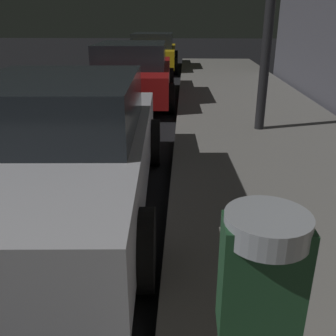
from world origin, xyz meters
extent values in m
cube|color=#1E4728|center=(4.34, -0.02, 1.42)|extent=(0.19, 0.11, 0.30)
cylinder|color=#999EA5|center=(4.34, -0.02, 1.56)|extent=(0.19, 0.19, 0.06)
cube|color=black|center=(4.29, -0.02, 1.46)|extent=(0.01, 0.08, 0.11)
cube|color=#B7B7BF|center=(2.85, 2.95, 0.57)|extent=(2.04, 4.38, 0.64)
cube|color=#1E2328|center=(2.85, 3.00, 1.15)|extent=(1.70, 2.06, 0.56)
cylinder|color=black|center=(1.86, 4.23, 0.33)|extent=(0.25, 0.67, 0.66)
cylinder|color=black|center=(3.70, 4.33, 0.33)|extent=(0.25, 0.67, 0.66)
cylinder|color=black|center=(3.84, 1.67, 0.33)|extent=(0.25, 0.67, 0.66)
cube|color=maroon|center=(2.85, 8.74, 0.57)|extent=(1.97, 4.43, 0.64)
cube|color=#1E2328|center=(2.86, 8.51, 1.15)|extent=(1.67, 2.23, 0.56)
cylinder|color=black|center=(1.89, 10.06, 0.33)|extent=(0.24, 0.67, 0.66)
cylinder|color=black|center=(3.71, 10.13, 0.33)|extent=(0.24, 0.67, 0.66)
cylinder|color=black|center=(1.99, 7.35, 0.33)|extent=(0.24, 0.67, 0.66)
cylinder|color=black|center=(3.81, 7.42, 0.33)|extent=(0.24, 0.67, 0.66)
cube|color=gold|center=(2.85, 14.86, 0.57)|extent=(1.82, 4.37, 0.64)
cube|color=#1E2328|center=(2.86, 14.62, 1.15)|extent=(1.56, 2.14, 0.56)
cylinder|color=black|center=(1.95, 16.19, 0.33)|extent=(0.23, 0.66, 0.66)
cylinder|color=black|center=(3.69, 16.23, 0.33)|extent=(0.23, 0.66, 0.66)
cylinder|color=black|center=(2.01, 13.50, 0.33)|extent=(0.23, 0.66, 0.66)
cylinder|color=black|center=(3.75, 13.54, 0.33)|extent=(0.23, 0.66, 0.66)
camera|label=1|loc=(4.16, -0.73, 1.98)|focal=39.88mm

